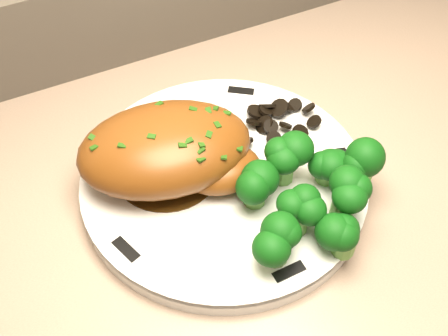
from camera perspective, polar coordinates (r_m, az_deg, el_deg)
name	(u,v)px	position (r m, az deg, el deg)	size (l,w,h in m)	color
plate	(224,180)	(0.58, 0.00, -1.27)	(0.29, 0.29, 0.02)	silver
rim_accent_0	(241,91)	(0.65, 1.74, 7.83)	(0.03, 0.01, 0.00)	black
rim_accent_1	(120,133)	(0.62, -10.55, 3.51)	(0.03, 0.01, 0.00)	black
rim_accent_2	(126,249)	(0.52, -9.93, -8.15)	(0.03, 0.01, 0.00)	black
rim_accent_3	(289,272)	(0.51, 6.62, -10.43)	(0.03, 0.01, 0.00)	black
rim_accent_4	(344,159)	(0.59, 12.13, 0.89)	(0.03, 0.01, 0.00)	black
gravy_pool	(167,170)	(0.57, -5.78, -0.22)	(0.11, 0.11, 0.00)	#341F09
chicken_breast	(171,151)	(0.55, -5.38, 1.76)	(0.19, 0.15, 0.07)	brown
mushroom_pile	(275,125)	(0.61, 5.18, 4.37)	(0.09, 0.06, 0.02)	black
broccoli_florets	(312,194)	(0.52, 8.95, -2.64)	(0.14, 0.13, 0.05)	#5E963F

